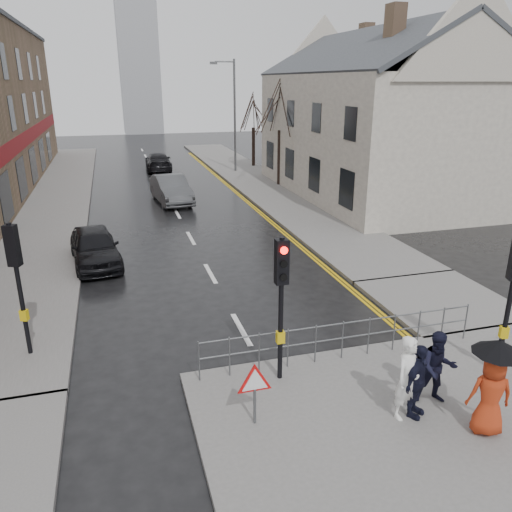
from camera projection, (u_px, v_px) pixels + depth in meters
ground at (274, 389)px, 11.36m from camera, size 120.00×120.00×0.00m
near_pavement at (493, 467)px, 8.95m from camera, size 10.00×9.00×0.14m
left_pavement at (57, 195)px, 30.49m from camera, size 4.00×44.00×0.14m
right_pavement at (252, 178)px, 35.70m from camera, size 4.00×40.00×0.14m
pavement_bridge_right at (440, 301)px, 15.75m from camera, size 4.00×4.20×0.14m
building_right_cream at (375, 114)px, 29.23m from camera, size 9.00×16.40×10.10m
church_tower at (139, 62)px, 64.98m from camera, size 5.00×5.00×18.00m
traffic_signal_near_left at (281, 285)px, 10.78m from camera, size 0.28×0.27×3.40m
traffic_signal_far_left at (16, 267)px, 11.83m from camera, size 0.34×0.33×3.40m
guard_railing_front at (343, 332)px, 12.13m from camera, size 7.14×0.04×1.00m
warning_sign at (255, 384)px, 9.71m from camera, size 0.80×0.07×1.35m
street_lamp at (232, 109)px, 36.71m from camera, size 1.83×0.25×8.00m
tree_near at (280, 106)px, 31.56m from camera, size 2.40×2.40×6.58m
tree_far at (253, 111)px, 39.18m from camera, size 2.40×2.40×5.64m
pedestrian_a at (408, 378)px, 9.93m from camera, size 0.76×0.61×1.79m
pedestrian_b at (438, 368)px, 10.43m from camera, size 0.94×0.83×1.63m
pedestrian_with_umbrella at (493, 382)px, 9.41m from camera, size 0.96×0.96×2.01m
pedestrian_d at (417, 381)px, 9.99m from camera, size 0.99×0.87×1.60m
car_parked at (95, 247)px, 18.85m from camera, size 2.15×4.33×1.42m
car_mid at (171, 189)px, 28.51m from camera, size 2.11×4.85×1.55m
car_far at (158, 162)px, 38.86m from camera, size 2.09×4.76×1.36m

